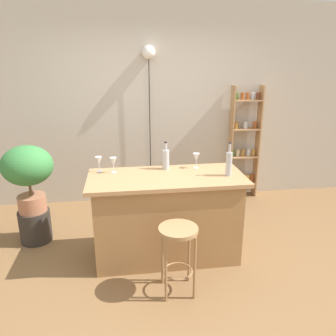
% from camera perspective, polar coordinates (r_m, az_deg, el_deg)
% --- Properties ---
extents(ground, '(12.00, 12.00, 0.00)m').
position_cam_1_polar(ground, '(3.55, 0.44, -17.02)').
color(ground, brown).
extents(back_wall, '(6.40, 0.10, 2.80)m').
position_cam_1_polar(back_wall, '(4.88, -2.90, 10.58)').
color(back_wall, '#BCB2A3').
rests_on(back_wall, ground).
extents(kitchen_counter, '(1.59, 0.70, 0.91)m').
position_cam_1_polar(kitchen_counter, '(3.57, -0.24, -8.22)').
color(kitchen_counter, '#9E7042').
rests_on(kitchen_counter, ground).
extents(bar_stool, '(0.35, 0.35, 0.65)m').
position_cam_1_polar(bar_stool, '(3.02, 1.74, -12.83)').
color(bar_stool, '#997047').
rests_on(bar_stool, ground).
extents(spice_shelf, '(0.44, 0.18, 1.68)m').
position_cam_1_polar(spice_shelf, '(5.14, 12.83, 3.98)').
color(spice_shelf, tan).
rests_on(spice_shelf, ground).
extents(plant_stool, '(0.36, 0.36, 0.38)m').
position_cam_1_polar(plant_stool, '(4.24, -21.67, -9.13)').
color(plant_stool, '#2D2823').
rests_on(plant_stool, ground).
extents(potted_plant, '(0.56, 0.50, 0.77)m').
position_cam_1_polar(potted_plant, '(3.99, -22.79, -0.40)').
color(potted_plant, '#A86B4C').
rests_on(potted_plant, plant_stool).
extents(bottle_olive_oil, '(0.06, 0.06, 0.35)m').
position_cam_1_polar(bottle_olive_oil, '(3.42, 10.34, 0.82)').
color(bottle_olive_oil, '#B2B2B7').
rests_on(bottle_olive_oil, kitchen_counter).
extents(bottle_vinegar, '(0.08, 0.08, 0.30)m').
position_cam_1_polar(bottle_vinegar, '(3.58, -0.41, 1.59)').
color(bottle_vinegar, '#B2B2B7').
rests_on(bottle_vinegar, kitchen_counter).
extents(wine_glass_left, '(0.07, 0.07, 0.16)m').
position_cam_1_polar(wine_glass_left, '(3.50, -9.31, 1.04)').
color(wine_glass_left, silver).
rests_on(wine_glass_left, kitchen_counter).
extents(wine_glass_center, '(0.07, 0.07, 0.16)m').
position_cam_1_polar(wine_glass_center, '(3.62, 4.83, 1.79)').
color(wine_glass_center, silver).
rests_on(wine_glass_center, kitchen_counter).
extents(wine_glass_right, '(0.07, 0.07, 0.16)m').
position_cam_1_polar(wine_glass_right, '(3.56, -11.74, 1.17)').
color(wine_glass_right, silver).
rests_on(wine_glass_right, kitchen_counter).
extents(pendant_globe_light, '(0.18, 0.18, 2.21)m').
position_cam_1_polar(pendant_globe_light, '(4.72, -3.31, 18.48)').
color(pendant_globe_light, black).
rests_on(pendant_globe_light, ground).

